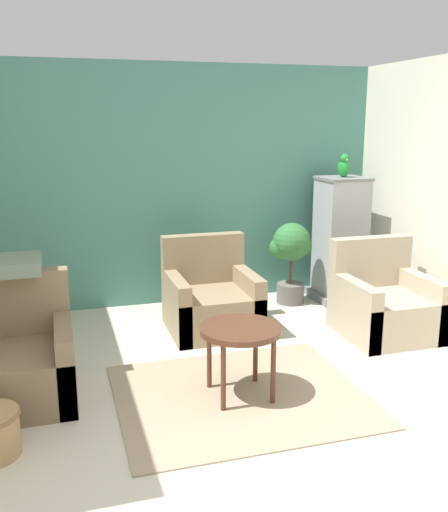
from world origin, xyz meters
TOP-DOWN VIEW (x-y plane):
  - ground_plane at (0.00, 0.00)m, footprint 20.00×20.00m
  - wall_back_accent at (0.00, 3.27)m, footprint 4.40×0.06m
  - area_rug at (-0.08, 0.95)m, footprint 1.74×1.49m
  - coffee_table at (-0.08, 0.95)m, footprint 0.58×0.58m
  - armchair_left at (-1.60, 1.37)m, footprint 0.80×0.78m
  - armchair_right at (1.56, 1.73)m, footprint 0.80×0.78m
  - armchair_middle at (0.08, 2.31)m, footprint 0.80×0.78m
  - birdcage at (1.67, 2.83)m, footprint 0.55×0.55m
  - parrot at (1.67, 2.83)m, footprint 0.11×0.20m
  - potted_plant at (1.11, 2.84)m, footprint 0.44×0.40m
  - throw_pillow at (-1.60, 1.65)m, footprint 0.44×0.44m

SIDE VIEW (x-z plane):
  - ground_plane at x=0.00m, z-range 0.00..0.00m
  - area_rug at x=-0.08m, z-range 0.00..0.01m
  - armchair_left at x=-1.60m, z-range -0.16..0.70m
  - armchair_right at x=1.56m, z-range -0.16..0.70m
  - armchair_middle at x=0.08m, z-range -0.16..0.70m
  - coffee_table at x=-0.08m, z-range 0.20..0.72m
  - potted_plant at x=1.11m, z-range 0.12..1.00m
  - birdcage at x=1.67m, z-range -0.02..1.32m
  - throw_pillow at x=-1.60m, z-range 0.86..0.96m
  - wall_back_accent at x=0.00m, z-range 0.00..2.49m
  - parrot at x=1.67m, z-range 1.32..1.57m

